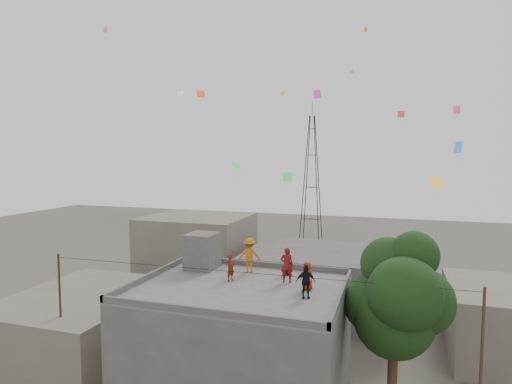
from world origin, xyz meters
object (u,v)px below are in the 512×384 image
Objects in this scene: stair_head_box at (202,251)px; person_red_adult at (287,265)px; transmission_tower at (311,180)px; tree at (398,298)px; person_dark_adult at (306,282)px.

stair_head_box is 1.12× the size of person_red_adult.
stair_head_box is 0.10× the size of transmission_tower.
tree is 5.08× the size of person_red_adult.
person_red_adult is (-5.35, 0.84, 0.89)m from tree.
transmission_tower is at bearing 106.09° from tree.
tree is 5.49m from person_red_adult.
transmission_tower is 39.09m from person_red_adult.
tree is (10.57, -2.00, -1.00)m from stair_head_box.
person_red_adult is at bearing 171.10° from tree.
stair_head_box is 5.34m from person_red_adult.
transmission_tower is (-0.80, 37.40, 1.97)m from stair_head_box.
stair_head_box is 1.33× the size of person_dark_adult.
person_dark_adult is (-3.98, -1.22, 0.75)m from tree.
transmission_tower reaches higher than stair_head_box.
transmission_tower is 13.34× the size of person_dark_adult.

